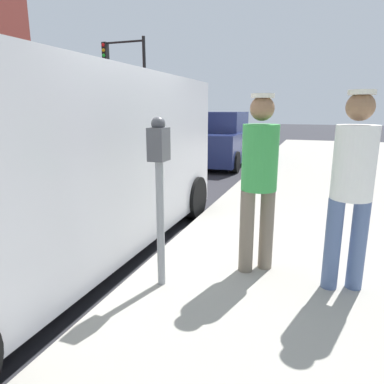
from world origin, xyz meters
TOP-DOWN VIEW (x-y plane):
  - ground_plane at (0.00, 0.00)m, footprint 80.00×80.00m
  - parking_meter_near at (1.35, -0.58)m, footprint 0.14×0.18m
  - pedestrian_in_green at (2.11, 0.02)m, footprint 0.34×0.34m
  - pedestrian_in_white at (2.91, -0.09)m, footprint 0.35×0.34m
  - parked_van at (-0.15, -0.19)m, footprint 2.12×5.20m
  - parked_sedan_ahead at (-0.42, 7.68)m, footprint 2.05×4.45m
  - traffic_light_corner at (-6.65, 12.97)m, footprint 2.48×0.42m

SIDE VIEW (x-z plane):
  - ground_plane at x=0.00m, z-range 0.00..0.00m
  - parked_sedan_ahead at x=-0.42m, z-range -0.08..1.57m
  - pedestrian_in_green at x=2.11m, z-range 0.28..1.99m
  - pedestrian_in_white at x=2.91m, z-range 0.28..2.01m
  - parked_van at x=-0.15m, z-range 0.08..2.23m
  - parking_meter_near at x=1.35m, z-range 0.42..1.94m
  - traffic_light_corner at x=-6.65m, z-range 0.92..6.12m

